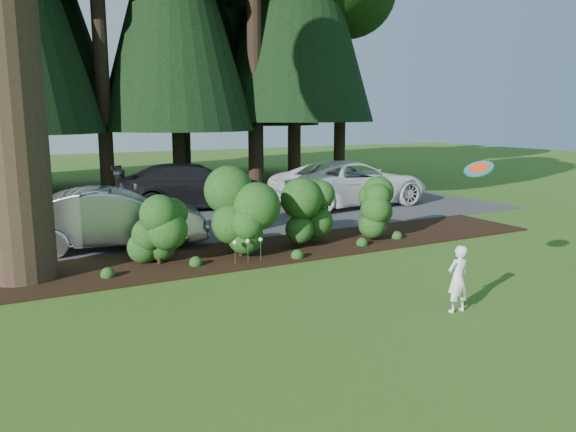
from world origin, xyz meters
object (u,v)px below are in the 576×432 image
object	(u,v)px
car_white_suv	(351,183)
frisbee	(479,169)
car_silver_wagon	(114,218)
car_dark_suv	(194,186)
child	(458,279)

from	to	relation	value
car_white_suv	frisbee	bearing A→B (deg)	154.65
frisbee	car_silver_wagon	bearing A→B (deg)	121.18
car_silver_wagon	car_dark_suv	xyz separation A→B (m)	(3.56, 4.56, 0.05)
car_silver_wagon	car_white_suv	size ratio (longest dim) A/B	0.77
car_white_suv	child	size ratio (longest dim) A/B	5.07
car_silver_wagon	frisbee	xyz separation A→B (m)	(4.30, -7.11, 1.59)
car_white_suv	child	xyz separation A→B (m)	(-4.60, -9.67, -0.26)
car_white_suv	car_dark_suv	bearing A→B (deg)	66.97
child	frisbee	world-z (taller)	frisbee
child	car_white_suv	bearing A→B (deg)	-114.95
frisbee	car_dark_suv	bearing A→B (deg)	93.67
car_dark_suv	child	distance (m)	11.67
car_dark_suv	car_white_suv	bearing A→B (deg)	-102.40
car_silver_wagon	car_white_suv	xyz separation A→B (m)	(8.60, 2.57, 0.07)
car_silver_wagon	frisbee	distance (m)	8.46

